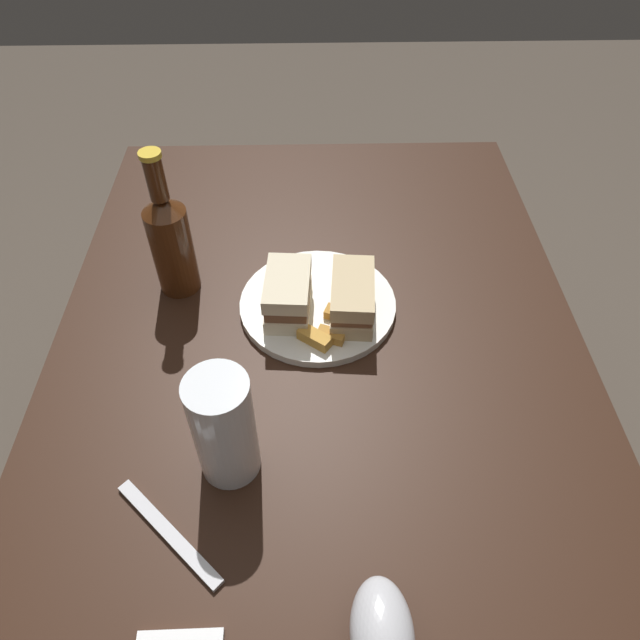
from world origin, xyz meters
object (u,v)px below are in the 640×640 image
Objects in this scene: gravy_boat at (382,636)px; fork at (168,533)px; sandwich_half_left at (288,294)px; cider_bottle at (170,240)px; pint_glass at (225,433)px; sandwich_half_right at (352,297)px; plate at (321,304)px.

fork is at bearing -117.90° from gravy_boat.
sandwich_half_left is 0.38m from fork.
cider_bottle is at bearing -112.16° from sandwich_half_left.
fork is (0.43, 0.05, -0.09)m from cider_bottle.
pint_glass is at bearing 18.43° from cider_bottle.
cider_bottle is at bearing -152.94° from gravy_boat.
sandwich_half_right is 0.42m from fork.
gravy_boat is (0.22, 0.17, -0.03)m from pint_glass.
plate is 1.00× the size of cider_bottle.
fork is (0.37, -0.19, -0.00)m from plate.
gravy_boat reaches higher than fork.
cider_bottle reaches higher than plate.
gravy_boat is 0.49× the size of cider_bottle.
pint_glass reaches higher than fork.
pint_glass is (0.26, -0.07, 0.02)m from sandwich_half_left.
sandwich_half_right is at bearing 146.28° from pint_glass.
plate is at bearing -115.81° from sandwich_half_right.
sandwich_half_left is at bearing -67.73° from fork.
gravy_boat is at bearing 38.12° from pint_glass.
plate is 0.07m from sandwich_half_left.
pint_glass reaches higher than plate.
plate is at bearing 108.13° from sandwich_half_left.
cider_bottle is at bearing -161.57° from pint_glass.
gravy_boat is at bearing 27.06° from cider_bottle.
sandwich_half_right is 1.04× the size of gravy_boat.
gravy_boat is (0.48, 0.10, -0.01)m from sandwich_half_left.
sandwich_half_left is 0.70× the size of pint_glass.
cider_bottle reaches higher than sandwich_half_left.
sandwich_half_right is 0.30m from cider_bottle.
cider_bottle reaches higher than gravy_boat.
cider_bottle is 0.44m from fork.
sandwich_half_left is at bearing -93.84° from sandwich_half_right.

